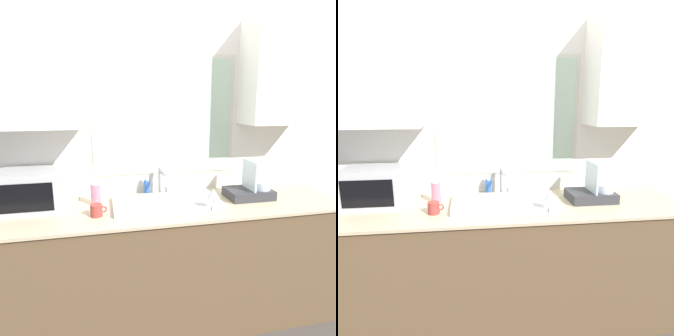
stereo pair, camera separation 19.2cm
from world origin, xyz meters
The scene contains 10 objects.
countertop centered at (0.00, 0.33, 0.46)m, with size 2.49×0.69×0.93m.
wall_back centered at (0.00, 0.65, 1.43)m, with size 6.00×0.38×2.60m.
sink_basin centered at (-0.04, 0.34, 0.94)m, with size 0.77×0.40×0.03m.
faucet centered at (-0.04, 0.55, 1.06)m, with size 0.08×0.19×0.22m.
microwave centered at (-0.93, 0.46, 1.06)m, with size 0.51×0.36×0.27m.
dish_rack centered at (0.62, 0.35, 0.98)m, with size 0.34×0.25×0.29m.
spray_bottle centered at (-0.54, 0.45, 1.03)m, with size 0.07×0.07×0.21m.
soap_bottle centered at (-0.15, 0.60, 0.99)m, with size 0.05×0.05×0.15m.
mug_near_sink centered at (-0.54, 0.22, 0.97)m, with size 0.11×0.08×0.08m.
wine_glass centered at (0.23, 0.13, 1.05)m, with size 0.08×0.08×0.16m.
Camera 2 is at (-0.29, -1.70, 1.66)m, focal length 32.00 mm.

